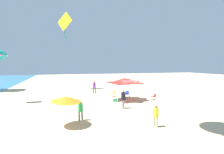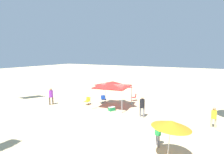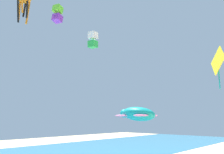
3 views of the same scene
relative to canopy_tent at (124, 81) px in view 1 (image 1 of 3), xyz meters
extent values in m
cube|color=#D6BC8C|center=(-0.08, -0.64, -2.45)|extent=(120.00, 120.00, 0.10)
cylinder|color=#B7B7BC|center=(-1.38, -1.82, -1.35)|extent=(0.07, 0.07, 2.10)
cylinder|color=#B7B7BC|center=(1.77, -1.45, -1.35)|extent=(0.07, 0.07, 2.10)
cylinder|color=#B7B7BC|center=(-1.77, 1.45, -1.35)|extent=(0.07, 0.07, 2.10)
cylinder|color=#B7B7BC|center=(1.38, 1.82, -1.35)|extent=(0.07, 0.07, 2.10)
cube|color=red|center=(0.00, 0.00, -0.25)|extent=(3.61, 3.72, 0.10)
pyramid|color=red|center=(0.00, 0.00, 0.06)|extent=(3.54, 3.65, 0.51)
cylinder|color=silver|center=(-7.28, 7.26, -1.34)|extent=(0.18, 0.16, 2.12)
cone|color=orange|center=(-7.34, 7.20, -0.45)|extent=(2.09, 2.08, 0.61)
cylinder|color=black|center=(3.02, 1.01, -2.20)|extent=(0.02, 0.02, 0.40)
cylinder|color=black|center=(2.51, 0.96, -2.20)|extent=(0.02, 0.02, 0.40)
cylinder|color=black|center=(3.07, 0.49, -2.20)|extent=(0.02, 0.02, 0.40)
cylinder|color=black|center=(2.56, 0.44, -2.20)|extent=(0.02, 0.02, 0.40)
cube|color=orange|center=(2.79, 0.73, -2.00)|extent=(0.57, 0.57, 0.03)
cube|color=orange|center=(2.82, 0.44, -1.79)|extent=(0.50, 0.18, 0.41)
cylinder|color=black|center=(-0.59, -3.49, -2.20)|extent=(0.02, 0.02, 0.40)
cylinder|color=black|center=(-0.85, -3.04, -2.20)|extent=(0.02, 0.02, 0.40)
cylinder|color=black|center=(-1.04, -3.75, -2.20)|extent=(0.02, 0.02, 0.40)
cylinder|color=black|center=(-1.30, -3.31, -2.20)|extent=(0.02, 0.02, 0.40)
cube|color=red|center=(-0.95, -3.40, -2.00)|extent=(0.71, 0.71, 0.03)
cube|color=red|center=(-1.19, -3.55, -1.79)|extent=(0.37, 0.49, 0.41)
cylinder|color=black|center=(1.63, -0.58, -2.20)|extent=(0.02, 0.02, 0.40)
cylinder|color=black|center=(1.30, -0.98, -2.20)|extent=(0.02, 0.02, 0.40)
cylinder|color=black|center=(2.03, -0.91, -2.20)|extent=(0.02, 0.02, 0.40)
cylinder|color=black|center=(1.70, -1.31, -2.20)|extent=(0.02, 0.02, 0.40)
cube|color=blue|center=(1.66, -0.94, -2.00)|extent=(0.73, 0.73, 0.03)
cube|color=blue|center=(1.89, -1.13, -1.79)|extent=(0.41, 0.47, 0.41)
cube|color=#1E8C4C|center=(-0.58, 1.28, -2.22)|extent=(0.65, 0.72, 0.36)
cube|color=white|center=(-0.58, 1.28, -2.02)|extent=(0.67, 0.74, 0.04)
cylinder|color=slate|center=(-3.63, 1.54, -1.97)|extent=(0.17, 0.17, 0.85)
cylinder|color=slate|center=(-3.96, 1.60, -1.97)|extent=(0.17, 0.17, 0.85)
cylinder|color=black|center=(-3.79, 1.57, -1.18)|extent=(0.44, 0.44, 0.74)
sphere|color=tan|center=(-3.79, 1.57, -0.67)|extent=(0.28, 0.28, 0.28)
cylinder|color=#C6B28C|center=(-9.48, 1.21, -2.04)|extent=(0.14, 0.14, 0.72)
cylinder|color=#C6B28C|center=(-9.21, 1.27, -2.04)|extent=(0.14, 0.14, 0.72)
cylinder|color=yellow|center=(-9.35, 1.24, -1.37)|extent=(0.37, 0.37, 0.62)
sphere|color=#A87A56|center=(-9.35, 1.24, -0.94)|extent=(0.23, 0.23, 0.23)
cylinder|color=slate|center=(-6.46, 6.21, -2.04)|extent=(0.14, 0.14, 0.72)
cylinder|color=slate|center=(-6.31, 5.97, -2.04)|extent=(0.14, 0.14, 0.72)
cylinder|color=green|center=(-6.38, 6.09, -1.37)|extent=(0.37, 0.37, 0.62)
sphere|color=tan|center=(-6.38, 6.09, -0.94)|extent=(0.23, 0.23, 0.23)
cylinder|color=brown|center=(6.40, 2.66, -1.98)|extent=(0.16, 0.16, 0.84)
cylinder|color=brown|center=(6.21, 2.39, -1.98)|extent=(0.16, 0.16, 0.84)
cylinder|color=purple|center=(6.30, 2.52, -1.19)|extent=(0.44, 0.44, 0.73)
sphere|color=#A87A56|center=(6.30, 2.52, -0.69)|extent=(0.27, 0.27, 0.27)
cube|color=yellow|center=(11.75, 6.52, 9.38)|extent=(2.64, 2.37, 3.43)
cylinder|color=teal|center=(11.75, 6.52, 7.38)|extent=(0.12, 0.12, 2.47)
ellipsoid|color=pink|center=(14.52, 16.63, 3.41)|extent=(2.06, 2.01, 0.29)
camera|label=1|loc=(-19.89, 7.63, 1.95)|focal=28.02mm
camera|label=2|loc=(-9.05, 16.81, 3.19)|focal=29.84mm
camera|label=3|loc=(-14.99, -1.51, 2.96)|focal=37.40mm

